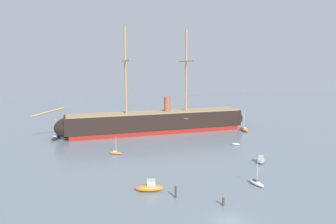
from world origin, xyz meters
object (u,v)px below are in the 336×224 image
at_px(sailboat_far_left, 56,138).
at_px(dinghy_distant_centre, 153,129).
at_px(tall_ship, 157,122).
at_px(seagull_in_flight, 186,119).
at_px(sailboat_alongside_bow, 116,153).
at_px(motorboat_mid_right, 261,160).
at_px(sailboat_far_right, 244,129).
at_px(motorboat_foreground_left, 150,187).
at_px(mooring_piling_left_pair, 223,202).
at_px(sailboat_foreground_right, 256,183).
at_px(dinghy_alongside_stern, 236,144).
at_px(mooring_piling_nearest, 176,192).

distance_m(sailboat_far_left, dinghy_distant_centre, 30.95).
relative_size(tall_ship, seagull_in_flight, 59.09).
height_order(sailboat_alongside_bow, sailboat_far_left, sailboat_far_left).
height_order(motorboat_mid_right, sailboat_far_right, sailboat_far_right).
relative_size(motorboat_foreground_left, mooring_piling_left_pair, 3.93).
distance_m(sailboat_foreground_right, motorboat_mid_right, 13.39).
xyz_separation_m(motorboat_foreground_left, sailboat_foreground_right, (18.44, -1.75, -0.28)).
distance_m(motorboat_foreground_left, sailboat_foreground_right, 18.52).
height_order(tall_ship, mooring_piling_left_pair, tall_ship).
bearing_deg(sailboat_foreground_right, sailboat_alongside_bow, 132.27).
bearing_deg(sailboat_alongside_bow, motorboat_foreground_left, -79.86).
xyz_separation_m(tall_ship, sailboat_far_left, (-30.15, -2.51, -2.97)).
height_order(dinghy_alongside_stern, sailboat_far_left, sailboat_far_left).
height_order(sailboat_foreground_right, motorboat_mid_right, sailboat_foreground_right).
bearing_deg(dinghy_distant_centre, motorboat_foreground_left, -101.39).
xyz_separation_m(sailboat_foreground_right, sailboat_far_right, (19.87, 42.24, 0.17)).
bearing_deg(sailboat_alongside_bow, motorboat_mid_right, -24.56).
distance_m(dinghy_alongside_stern, sailboat_far_left, 50.65).
relative_size(motorboat_foreground_left, sailboat_far_right, 0.71).
bearing_deg(dinghy_distant_centre, sailboat_alongside_bow, -117.58).
xyz_separation_m(tall_ship, motorboat_mid_right, (15.57, -35.82, -2.92)).
xyz_separation_m(sailboat_foreground_right, mooring_piling_left_pair, (-8.83, -6.11, 0.22)).
bearing_deg(mooring_piling_nearest, tall_ship, 81.95).
xyz_separation_m(motorboat_mid_right, dinghy_distant_centre, (-15.78, 41.12, -0.32)).
distance_m(motorboat_foreground_left, mooring_piling_nearest, 5.01).
bearing_deg(sailboat_alongside_bow, mooring_piling_left_pair, -66.06).
xyz_separation_m(dinghy_alongside_stern, dinghy_distant_centre, (-17.33, 25.97, -0.02)).
xyz_separation_m(mooring_piling_nearest, mooring_piling_left_pair, (6.13, -4.27, -0.33)).
bearing_deg(motorboat_foreground_left, sailboat_far_left, 114.87).
relative_size(sailboat_foreground_right, seagull_in_flight, 4.11).
distance_m(motorboat_mid_right, dinghy_alongside_stern, 15.23).
distance_m(mooring_piling_nearest, seagull_in_flight, 18.53).
xyz_separation_m(sailboat_alongside_bow, seagull_in_flight, (13.86, -11.70, 9.55)).
bearing_deg(sailboat_foreground_right, motorboat_mid_right, 55.90).
distance_m(dinghy_distant_centre, mooring_piling_left_pair, 58.33).
height_order(tall_ship, sailboat_far_left, tall_ship).
xyz_separation_m(motorboat_foreground_left, dinghy_alongside_stern, (27.50, 24.49, -0.42)).
xyz_separation_m(dinghy_alongside_stern, sailboat_far_left, (-47.28, 18.16, 0.25)).
bearing_deg(sailboat_foreground_right, sailboat_far_right, 64.81).
distance_m(dinghy_distant_centre, seagull_in_flight, 40.26).
xyz_separation_m(tall_ship, dinghy_distant_centre, (-0.20, 5.30, -3.24)).
relative_size(sailboat_alongside_bow, sailboat_far_right, 0.63).
bearing_deg(dinghy_distant_centre, mooring_piling_nearest, -97.06).
bearing_deg(mooring_piling_nearest, motorboat_mid_right, 29.91).
relative_size(tall_ship, motorboat_mid_right, 16.91).
bearing_deg(motorboat_foreground_left, mooring_piling_left_pair, -39.29).
distance_m(mooring_piling_left_pair, seagull_in_flight, 21.37).
bearing_deg(sailboat_far_right, mooring_piling_nearest, -128.31).
height_order(tall_ship, sailboat_alongside_bow, tall_ship).
relative_size(tall_ship, sailboat_foreground_right, 14.37).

